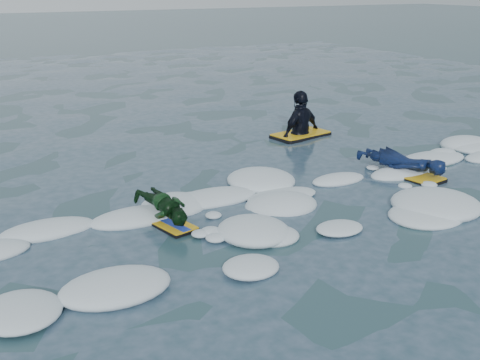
# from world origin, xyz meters

# --- Properties ---
(ground) EXTENTS (120.00, 120.00, 0.00)m
(ground) POSITION_xyz_m (0.00, 0.00, 0.00)
(ground) COLOR #162E35
(ground) RESTS_ON ground
(foam_band) EXTENTS (12.00, 3.10, 0.30)m
(foam_band) POSITION_xyz_m (0.00, 1.03, 0.00)
(foam_band) COLOR white
(foam_band) RESTS_ON ground
(prone_woman_unit) EXTENTS (1.02, 1.62, 0.39)m
(prone_woman_unit) POSITION_xyz_m (2.88, 1.39, 0.20)
(prone_woman_unit) COLOR black
(prone_woman_unit) RESTS_ON ground
(prone_child_unit) EXTENTS (0.59, 1.14, 0.41)m
(prone_child_unit) POSITION_xyz_m (-1.38, 1.26, 0.21)
(prone_child_unit) COLOR black
(prone_child_unit) RESTS_ON ground
(waiting_rider_unit) EXTENTS (1.32, 0.89, 1.82)m
(waiting_rider_unit) POSITION_xyz_m (2.77, 4.33, 0.06)
(waiting_rider_unit) COLOR black
(waiting_rider_unit) RESTS_ON ground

